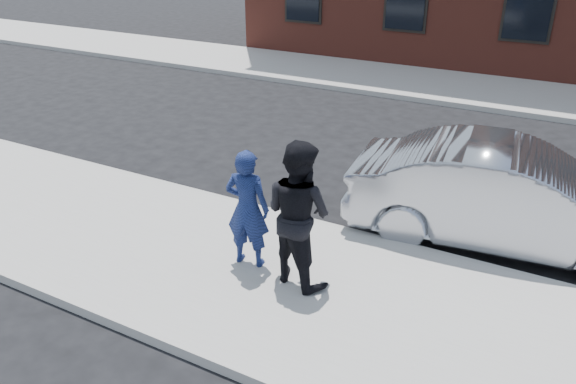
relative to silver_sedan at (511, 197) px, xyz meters
The scene contains 8 objects.
ground 3.03m from the silver_sedan, 118.91° to the right, with size 100.00×100.00×0.00m, color black.
near_sidewalk 3.23m from the silver_sedan, 116.71° to the right, with size 50.00×3.50×0.15m, color gray.
near_curb 1.89m from the silver_sedan, 144.49° to the right, with size 50.00×0.10×0.15m, color #999691.
far_sidewalk 8.84m from the silver_sedan, 99.23° to the left, with size 50.00×3.50×0.15m, color gray.
far_curb 7.07m from the silver_sedan, 101.58° to the left, with size 50.00×0.10×0.15m, color #999691.
silver_sedan is the anchor object (origin of this frame).
man_hoodie 4.10m from the silver_sedan, 140.54° to the right, with size 0.70×0.54×1.76m.
man_peacoat 3.54m from the silver_sedan, 131.76° to the right, with size 1.18×1.03×2.05m.
Camera 1 is at (2.06, -5.89, 4.68)m, focal length 35.00 mm.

